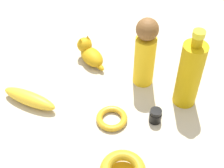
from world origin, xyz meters
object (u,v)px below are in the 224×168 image
(nail_polish_jar, at_px, (155,116))
(cat_figurine, at_px, (90,53))
(bangle, at_px, (112,118))
(person_figure_adult, at_px, (145,52))
(banana, at_px, (29,99))
(bottle_tall, at_px, (190,74))

(nail_polish_jar, bearing_deg, cat_figurine, -11.62)
(cat_figurine, xyz_separation_m, bangle, (-0.24, 0.15, -0.03))
(person_figure_adult, bearing_deg, banana, 56.85)
(person_figure_adult, xyz_separation_m, nail_polish_jar, (-0.13, 0.11, -0.10))
(cat_figurine, xyz_separation_m, banana, (0.00, 0.27, -0.01))
(cat_figurine, height_order, bangle, cat_figurine)
(person_figure_adult, xyz_separation_m, bangle, (-0.03, 0.19, -0.11))
(nail_polish_jar, bearing_deg, bangle, 41.05)
(cat_figurine, height_order, bottle_tall, bottle_tall)
(bangle, xyz_separation_m, bottle_tall, (-0.12, -0.21, 0.11))
(nail_polish_jar, xyz_separation_m, bottle_tall, (-0.02, -0.12, 0.09))
(person_figure_adult, distance_m, bottle_tall, 0.15)
(banana, bearing_deg, cat_figurine, -105.96)
(nail_polish_jar, xyz_separation_m, banana, (0.33, 0.20, 0.00))
(cat_figurine, xyz_separation_m, bottle_tall, (-0.35, -0.06, 0.08))
(nail_polish_jar, height_order, bangle, nail_polish_jar)
(banana, bearing_deg, nail_polish_jar, -164.82)
(cat_figurine, relative_size, person_figure_adult, 0.57)
(person_figure_adult, relative_size, bangle, 2.62)
(person_figure_adult, relative_size, bottle_tall, 0.91)
(person_figure_adult, height_order, banana, person_figure_adult)
(person_figure_adult, distance_m, banana, 0.38)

